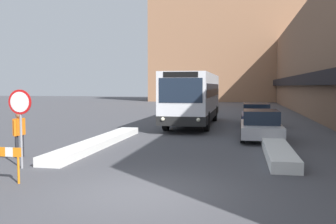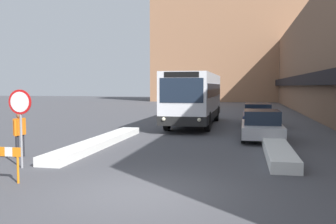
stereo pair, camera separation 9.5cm
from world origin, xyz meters
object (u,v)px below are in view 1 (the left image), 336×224
parked_car_middle (256,115)px  pedestrian (19,130)px  stop_sign (20,111)px  construction_barricade (2,157)px  parked_car_front (261,125)px  city_bus (194,97)px

parked_car_middle → pedestrian: size_ratio=3.02×
stop_sign → construction_barricade: (0.50, -1.64, -1.10)m
parked_car_front → construction_barricade: bearing=-126.3°
parked_car_front → stop_sign: stop_sign is taller
pedestrian → parked_car_middle: bearing=-27.9°
parked_car_middle → pedestrian: bearing=-124.4°
parked_car_front → parked_car_middle: size_ratio=0.91×
parked_car_middle → pedestrian: (-8.63, -12.60, 0.25)m
parked_car_middle → construction_barricade: size_ratio=4.42×
parked_car_middle → construction_barricade: (-7.03, -15.86, -0.05)m
parked_car_middle → stop_sign: 16.12m
pedestrian → construction_barricade: size_ratio=1.47×
city_bus → pedestrian: bearing=-110.9°
stop_sign → city_bus: bearing=75.6°
city_bus → stop_sign: bearing=-104.4°
parked_car_front → pedestrian: size_ratio=2.75×
parked_car_middle → stop_sign: stop_sign is taller
city_bus → construction_barricade: 15.77m
parked_car_front → pedestrian: pedestrian is taller
parked_car_middle → stop_sign: (-7.53, -14.22, 1.05)m
pedestrian → construction_barricade: 3.64m
parked_car_front → construction_barricade: (-7.03, -9.56, -0.03)m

